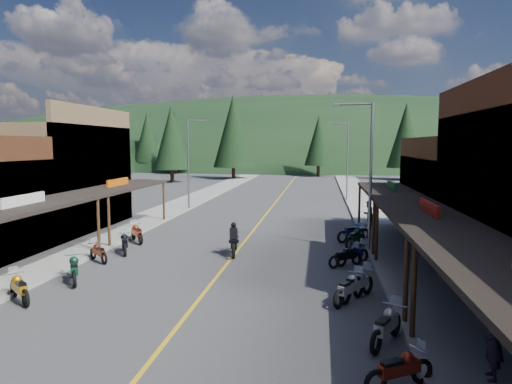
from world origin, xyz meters
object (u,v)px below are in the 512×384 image
at_px(shop_west_3, 46,178).
at_px(bike_west_10, 124,242).
at_px(bike_east_5, 400,368).
at_px(streetlight_2, 368,169).
at_px(pine_3, 319,140).
at_px(bike_west_7, 19,287).
at_px(bike_east_9, 346,256).
at_px(rider_on_bike, 234,241).
at_px(bike_east_11, 355,237).
at_px(pine_5, 485,132).
at_px(pine_11, 460,132).
at_px(shop_east_3, 480,200).
at_px(bike_east_7, 349,287).
at_px(pine_4, 406,135).
at_px(pine_9, 476,140).
at_px(bike_west_9, 98,251).
at_px(pine_0, 77,140).
at_px(pine_7, 147,137).
at_px(streetlight_3, 346,158).
at_px(pine_8, 117,143).
at_px(pedestrian_east_b, 368,214).
at_px(pine_1, 175,137).
at_px(pine_10, 171,138).
at_px(streetlight_1, 190,159).
at_px(pine_2, 233,131).
at_px(bike_west_8, 74,268).
at_px(bike_east_6, 386,324).
at_px(bike_east_8, 357,283).
at_px(pedestrian_east_a, 494,342).
at_px(bike_east_12, 354,231).

height_order(shop_west_3, bike_west_10, shop_west_3).
bearing_deg(bike_east_5, streetlight_2, 147.19).
relative_size(pine_3, bike_west_7, 5.30).
xyz_separation_m(bike_east_9, rider_on_bike, (-5.67, 1.60, 0.17)).
distance_m(bike_east_11, rider_on_bike, 6.91).
relative_size(pine_5, pine_11, 1.13).
bearing_deg(pine_11, bike_west_7, -123.47).
bearing_deg(shop_east_3, streetlight_2, -154.12).
distance_m(shop_east_3, bike_east_7, 14.39).
relative_size(pine_4, pine_9, 1.16).
relative_size(pine_9, bike_west_9, 5.84).
xyz_separation_m(pine_0, pine_7, (8.00, 14.00, 0.75)).
relative_size(streetlight_2, streetlight_3, 1.00).
xyz_separation_m(pine_8, bike_west_7, (15.56, -41.99, -5.39)).
bearing_deg(shop_west_3, streetlight_2, -9.04).
relative_size(pine_3, pine_9, 1.02).
bearing_deg(pedestrian_east_b, pine_9, -159.53).
relative_size(pine_1, pine_7, 1.00).
bearing_deg(pine_4, bike_east_11, -102.72).
bearing_deg(shop_east_3, rider_on_bike, -159.82).
xyz_separation_m(shop_west_3, pine_10, (-4.22, 38.70, 3.27)).
xyz_separation_m(streetlight_1, rider_on_bike, (6.97, -15.75, -3.74)).
height_order(pine_2, bike_east_7, pine_2).
bearing_deg(bike_east_9, bike_west_8, -106.80).
relative_size(pine_3, bike_west_8, 4.93).
relative_size(bike_west_7, bike_east_6, 0.95).
distance_m(shop_west_3, pine_3, 57.59).
distance_m(bike_east_8, pedestrian_east_a, 6.43).
distance_m(bike_west_7, rider_on_bike, 10.48).
bearing_deg(pine_7, streetlight_1, -65.12).
xyz_separation_m(pine_3, bike_west_8, (-9.75, -65.42, -5.84)).
bearing_deg(shop_east_3, pine_0, 136.67).
height_order(pine_0, pine_4, pine_4).
distance_m(streetlight_2, bike_west_9, 14.48).
height_order(pine_9, bike_east_6, pine_9).
bearing_deg(shop_east_3, pedestrian_east_a, -106.81).
distance_m(streetlight_3, pine_0, 56.86).
bearing_deg(pine_10, pine_4, 15.52).
bearing_deg(bike_east_9, pine_0, -177.84).
xyz_separation_m(bike_east_9, bike_east_12, (0.76, 5.69, 0.10)).
distance_m(bike_east_12, rider_on_bike, 7.62).
height_order(shop_west_3, bike_east_8, shop_west_3).
bearing_deg(bike_west_8, rider_on_bike, 14.32).
relative_size(streetlight_2, bike_east_5, 4.18).
relative_size(pine_1, pedestrian_east_a, 6.74).
bearing_deg(shop_west_3, streetlight_1, 57.44).
height_order(streetlight_2, bike_east_7, streetlight_2).
xyz_separation_m(bike_west_7, pedestrian_east_b, (14.17, 16.93, 0.46)).
relative_size(shop_west_3, pine_3, 0.99).
relative_size(streetlight_1, streetlight_2, 1.00).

